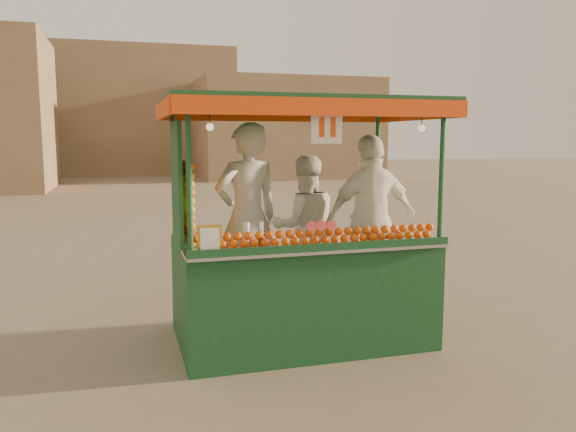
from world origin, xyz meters
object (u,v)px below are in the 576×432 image
object	(u,v)px
juice_cart	(296,266)
vendor_right	(371,219)
vendor_middle	(305,227)
vendor_left	(247,217)

from	to	relation	value
juice_cart	vendor_right	world-z (taller)	juice_cart
vendor_middle	vendor_right	world-z (taller)	vendor_right
juice_cart	vendor_middle	distance (m)	0.75
vendor_right	vendor_left	bearing A→B (deg)	-9.23
vendor_left	vendor_right	xyz separation A→B (m)	(1.32, -0.10, -0.06)
juice_cart	vendor_left	world-z (taller)	juice_cart
juice_cart	vendor_right	xyz separation A→B (m)	(0.92, 0.28, 0.39)
vendor_left	vendor_right	size ratio (longest dim) A/B	1.06
vendor_left	vendor_middle	xyz separation A→B (m)	(0.69, 0.26, -0.17)
vendor_right	vendor_middle	bearing A→B (deg)	-34.71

